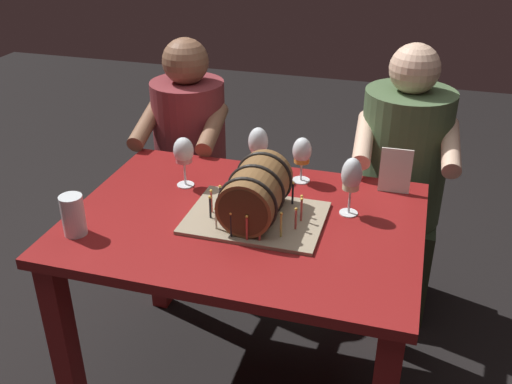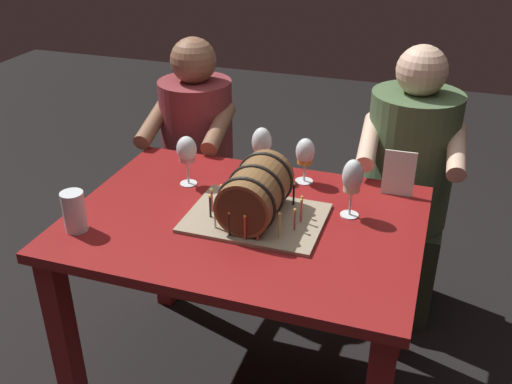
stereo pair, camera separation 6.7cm
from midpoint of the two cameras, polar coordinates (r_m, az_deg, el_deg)
ground_plane at (r=2.39m, az=-0.08°, el=-18.03°), size 8.00×8.00×0.00m
dining_table at (r=1.99m, az=-0.09°, el=-5.63°), size 1.15×0.84×0.74m
barrel_cake at (r=1.87m, az=1.03°, el=-0.33°), size 0.44×0.32×0.20m
wine_glass_white at (r=1.90m, az=10.38°, el=1.26°), size 0.07×0.07×0.20m
wine_glass_empty at (r=2.14m, az=1.47°, el=4.79°), size 0.07×0.07×0.19m
wine_glass_rose at (r=2.09m, az=-5.85°, el=3.94°), size 0.07×0.07×0.19m
wine_glass_amber at (r=2.12m, az=5.72°, el=3.72°), size 0.07×0.07×0.17m
beer_pint at (r=1.91m, az=-16.31°, el=-1.94°), size 0.07×0.07×0.13m
menu_card at (r=2.10m, az=14.64°, el=1.76°), size 0.11×0.03×0.16m
person_seated_left at (r=2.73m, az=-4.89°, el=1.89°), size 0.39×0.48×1.15m
person_seated_right at (r=2.53m, az=15.04°, el=-0.37°), size 0.41×0.49×1.19m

